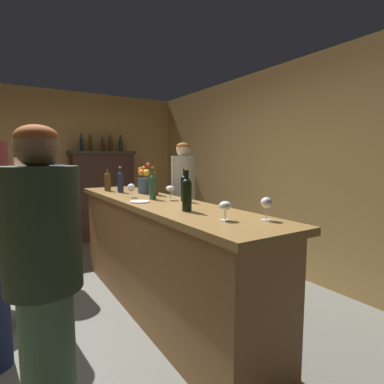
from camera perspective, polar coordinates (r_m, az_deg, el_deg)
floor at (r=3.09m, az=-18.31°, el=-22.35°), size 8.16×8.16×0.00m
wall_back at (r=5.88m, az=-26.39°, el=4.26°), size 5.00×0.12×2.64m
wall_right at (r=4.09m, az=17.36°, el=3.98°), size 0.12×6.40×2.64m
bar_counter at (r=3.01m, az=-6.52°, el=-11.63°), size 0.62×3.05×1.07m
display_cabinet at (r=5.82m, az=-16.21°, el=-0.17°), size 1.15×0.39×1.59m
wine_bottle_malbec at (r=3.60m, az=-13.22°, el=2.04°), size 0.07×0.07×0.30m
wine_bottle_merlot at (r=2.78m, az=-1.45°, el=0.93°), size 0.07×0.07×0.30m
wine_bottle_syrah at (r=3.29m, az=-6.94°, el=1.89°), size 0.07×0.07×0.31m
wine_bottle_chardonnay at (r=3.82m, az=-15.50°, el=2.10°), size 0.08×0.08×0.28m
wine_bottle_pinot at (r=2.27m, az=-0.97°, el=-0.12°), size 0.07×0.07×0.32m
wine_bottle_riesling at (r=2.95m, az=-7.34°, el=1.21°), size 0.07×0.07×0.31m
wine_glass_front at (r=2.88m, az=-4.09°, el=0.49°), size 0.08×0.08×0.14m
wine_glass_mid at (r=2.00m, az=13.72°, el=-2.07°), size 0.07×0.07×0.15m
wine_glass_rear at (r=3.13m, az=-11.27°, el=0.75°), size 0.08×0.08×0.14m
wine_glass_spare at (r=1.95m, az=6.22°, el=-2.67°), size 0.08×0.08×0.12m
flower_arrangement at (r=3.46m, az=-8.94°, el=1.89°), size 0.15×0.15×0.34m
cheese_plate at (r=2.77m, az=-9.72°, el=-1.80°), size 0.18×0.18×0.01m
display_bottle_left at (r=5.70m, az=-19.90°, el=8.52°), size 0.06×0.06×0.30m
display_bottle_midleft at (r=5.74m, az=-18.44°, el=8.69°), size 0.06×0.06×0.31m
display_bottle_center at (r=5.79m, az=-16.31°, el=8.55°), size 0.06×0.06×0.28m
display_bottle_midright at (r=5.84m, az=-14.95°, el=8.69°), size 0.08×0.08×0.31m
display_bottle_right at (r=5.90m, az=-13.14°, el=8.69°), size 0.08×0.08×0.30m
patron_tall at (r=3.99m, az=-24.60°, el=-3.09°), size 0.35×0.35×1.56m
patron_in_navy at (r=1.72m, az=-25.86°, el=-13.88°), size 0.36×0.36×1.63m
patron_in_grey at (r=3.08m, az=-28.10°, el=-6.46°), size 0.40×0.40×1.53m
bartender at (r=3.92m, az=-1.66°, el=-1.64°), size 0.30×0.30×1.66m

